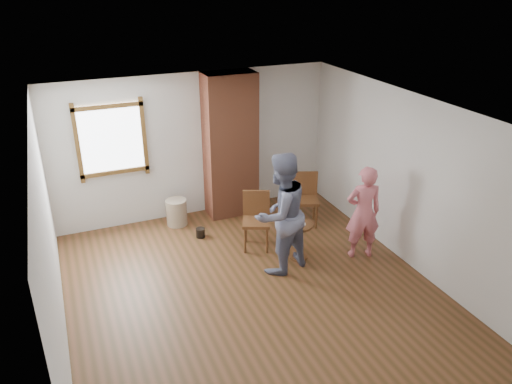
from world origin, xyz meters
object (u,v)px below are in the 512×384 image
stoneware_crock (177,212)px  person_pink (363,212)px  dining_chair_left (256,217)px  side_table (299,235)px  man (281,214)px  dining_chair_right (306,196)px

stoneware_crock → person_pink: bearing=-41.5°
dining_chair_left → side_table: (0.46, -0.63, -0.12)m
side_table → man: 0.69m
dining_chair_left → dining_chair_right: (1.12, 0.41, -0.00)m
person_pink → man: bearing=8.5°
stoneware_crock → man: size_ratio=0.25×
man → person_pink: man is taller
dining_chair_left → man: 0.89m
side_table → stoneware_crock: bearing=128.8°
side_table → person_pink: 1.04m
side_table → person_pink: (0.93, -0.30, 0.35)m
stoneware_crock → dining_chair_left: 1.61m
dining_chair_left → man: bearing=-62.7°
dining_chair_left → dining_chair_right: bearing=43.8°
person_pink → stoneware_crock: bearing=-27.0°
stoneware_crock → dining_chair_right: bearing=-20.4°
man → dining_chair_left: bearing=-104.9°
man → stoneware_crock: bearing=-80.5°
stoneware_crock → side_table: size_ratio=0.79×
stoneware_crock → dining_chair_left: size_ratio=0.51×
dining_chair_left → man: man is taller
side_table → man: (-0.41, -0.16, 0.53)m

